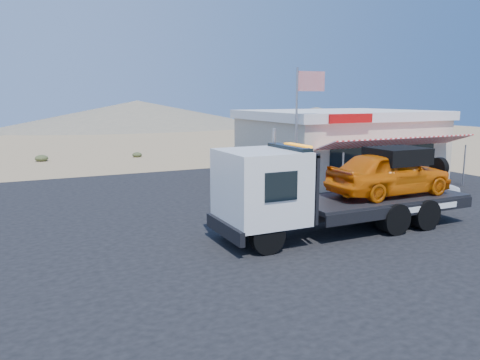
{
  "coord_description": "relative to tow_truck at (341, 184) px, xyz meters",
  "views": [
    {
      "loc": [
        -6.87,
        -13.8,
        4.71
      ],
      "look_at": [
        0.88,
        2.49,
        1.5
      ],
      "focal_mm": 35.0,
      "sensor_mm": 36.0,
      "label": 1
    }
  ],
  "objects": [
    {
      "name": "white_sedan",
      "position": [
        4.84,
        2.01,
        -0.9
      ],
      "size": [
        5.01,
        2.93,
        1.56
      ],
      "primitive_type": "imported",
      "rotation": [
        0.0,
        0.0,
        1.28
      ],
      "color": "silver",
      "rests_on": "asphalt_lot"
    },
    {
      "name": "asphalt_lot",
      "position": [
        -1.23,
        3.81,
        -1.69
      ],
      "size": [
        32.0,
        24.0,
        0.02
      ],
      "primitive_type": "cube",
      "color": "black",
      "rests_on": "ground"
    },
    {
      "name": "tow_truck",
      "position": [
        0.0,
        0.0,
        0.0
      ],
      "size": [
        9.45,
        2.8,
        3.16
      ],
      "color": "black",
      "rests_on": "asphalt_lot"
    },
    {
      "name": "flagpole",
      "position": [
        1.7,
        5.31,
        2.06
      ],
      "size": [
        1.55,
        0.1,
        6.0
      ],
      "color": "#99999E",
      "rests_on": "asphalt_lot"
    },
    {
      "name": "ground",
      "position": [
        -3.23,
        0.81,
        -1.7
      ],
      "size": [
        120.0,
        120.0,
        0.0
      ],
      "primitive_type": "plane",
      "color": "#A1825B",
      "rests_on": "ground"
    },
    {
      "name": "jerky_store",
      "position": [
        7.27,
        9.78,
        0.29
      ],
      "size": [
        10.4,
        9.97,
        3.9
      ],
      "color": "beige",
      "rests_on": "asphalt_lot"
    }
  ]
}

